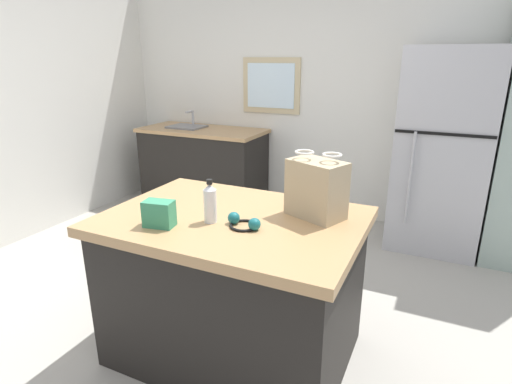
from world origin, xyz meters
TOP-DOWN VIEW (x-y plane):
  - ground at (0.00, 0.00)m, footprint 5.77×5.77m
  - back_wall at (-0.01, 2.26)m, footprint 4.81×0.13m
  - kitchen_island at (0.29, -0.29)m, footprint 1.39×0.99m
  - refrigerator at (1.26, 1.84)m, footprint 0.77×0.73m
  - sink_counter at (-1.28, 1.87)m, footprint 1.44×0.67m
  - shopping_bag at (0.70, -0.09)m, footprint 0.35×0.28m
  - small_box at (0.02, -0.57)m, footprint 0.17×0.12m
  - bottle at (0.22, -0.41)m, footprint 0.07×0.07m
  - ear_defenders at (0.41, -0.39)m, footprint 0.20×0.18m

SIDE VIEW (x-z plane):
  - ground at x=0.00m, z-range 0.00..0.00m
  - kitchen_island at x=0.29m, z-range 0.00..0.88m
  - sink_counter at x=-1.28m, z-range -0.08..1.02m
  - refrigerator at x=1.26m, z-range 0.00..1.80m
  - ear_defenders at x=0.41m, z-range 0.87..0.93m
  - small_box at x=0.02m, z-range 0.88..1.01m
  - bottle at x=0.22m, z-range 0.87..1.10m
  - shopping_bag at x=0.70m, z-range 0.86..1.21m
  - back_wall at x=-0.01m, z-range 0.00..2.71m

